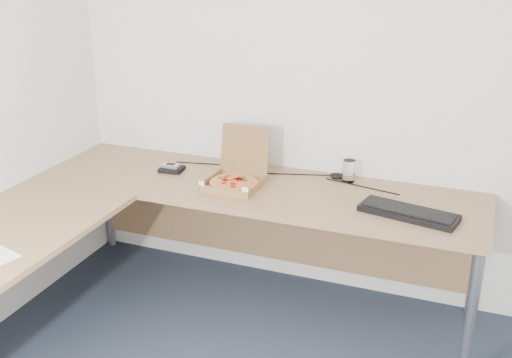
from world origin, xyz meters
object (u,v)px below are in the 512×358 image
at_px(pizza_box, 235,179).
at_px(keyboard, 409,213).
at_px(drinking_glass, 349,171).
at_px(wallet, 172,169).
at_px(desk, 167,211).

xyz_separation_m(pizza_box, keyboard, (0.96, -0.07, -0.02)).
relative_size(pizza_box, drinking_glass, 2.70).
bearing_deg(wallet, pizza_box, -14.42).
bearing_deg(keyboard, wallet, -173.92).
bearing_deg(drinking_glass, desk, -139.60).
distance_m(desk, keyboard, 1.22).
xyz_separation_m(pizza_box, wallet, (-0.44, 0.08, -0.02)).
bearing_deg(pizza_box, desk, -116.32).
bearing_deg(desk, drinking_glass, 40.40).
height_order(drinking_glass, keyboard, drinking_glass).
relative_size(desk, keyboard, 5.22).
bearing_deg(pizza_box, drinking_glass, 28.93).
bearing_deg(pizza_box, wallet, 172.74).
height_order(pizza_box, drinking_glass, pizza_box).
distance_m(desk, pizza_box, 0.45).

